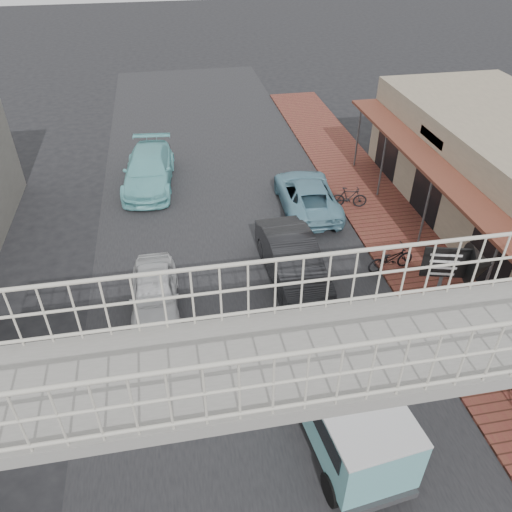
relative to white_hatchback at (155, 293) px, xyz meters
name	(u,v)px	position (x,y,z in m)	size (l,w,h in m)	color
ground	(263,377)	(2.81, -3.40, -0.63)	(120.00, 120.00, 0.00)	black
road_strip	(263,377)	(2.81, -3.40, -0.63)	(10.00, 60.00, 0.01)	black
sidewalk	(431,282)	(9.31, -0.40, -0.58)	(3.00, 40.00, 0.10)	brown
footbridge	(308,433)	(2.81, -7.40, 2.55)	(16.40, 2.40, 6.34)	gray
white_hatchback	(155,293)	(0.00, 0.00, 0.00)	(1.49, 3.71, 1.26)	silver
dark_sedan	(292,260)	(4.65, 0.76, 0.13)	(1.61, 4.61, 1.52)	black
angkot_curb	(307,194)	(6.37, 5.22, 0.04)	(2.21, 4.80, 1.33)	#659AAF
angkot_far	(149,170)	(-0.08, 8.55, 0.12)	(2.09, 5.15, 1.49)	#78CCD1
angkot_van	(345,404)	(4.32, -5.59, 0.66)	(2.32, 4.33, 2.04)	black
motorcycle_near	(391,259)	(8.11, 0.47, -0.07)	(0.61, 1.74, 0.92)	black
motorcycle_far	(349,197)	(8.11, 4.86, -0.08)	(0.42, 1.50, 0.90)	black
arrow_sign	(476,265)	(8.77, -2.90, 2.07)	(1.94, 1.29, 3.22)	#59595B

